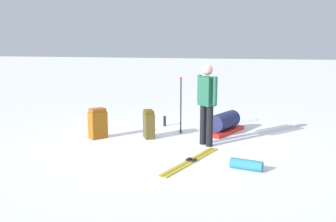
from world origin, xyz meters
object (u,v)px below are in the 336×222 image
object	(u,v)px
ski_poles_planted_near	(181,103)
sleeping_mat_rolled	(246,165)
gear_sled	(224,123)
thermos_bottle	(165,121)
backpack_large_dark	(149,124)
skier_standing	(207,101)
ski_pair_near	(191,161)
backpack_bright	(98,124)

from	to	relation	value
ski_poles_planted_near	sleeping_mat_rolled	size ratio (longest dim) A/B	2.44
gear_sled	thermos_bottle	xyz separation A→B (m)	(-0.35, -1.56, -0.09)
backpack_large_dark	sleeping_mat_rolled	distance (m)	2.78
skier_standing	ski_pair_near	size ratio (longest dim) A/B	0.91
ski_pair_near	backpack_bright	world-z (taller)	backpack_bright
gear_sled	skier_standing	bearing A→B (deg)	-13.04
skier_standing	ski_pair_near	world-z (taller)	skier_standing
ski_pair_near	backpack_bright	xyz separation A→B (m)	(-1.16, -2.34, 0.32)
thermos_bottle	sleeping_mat_rolled	bearing A→B (deg)	36.73
backpack_bright	sleeping_mat_rolled	world-z (taller)	backpack_bright
backpack_large_dark	sleeping_mat_rolled	size ratio (longest dim) A/B	1.16
ski_pair_near	thermos_bottle	size ratio (longest dim) A/B	7.22
sleeping_mat_rolled	ski_pair_near	bearing A→B (deg)	-101.72
backpack_large_dark	ski_pair_near	bearing A→B (deg)	40.28
ski_poles_planted_near	sleeping_mat_rolled	distance (m)	2.83
backpack_large_dark	gear_sled	world-z (taller)	backpack_large_dark
ski_poles_planted_near	gear_sled	xyz separation A→B (m)	(-0.31, 1.00, -0.52)
backpack_bright	gear_sled	xyz separation A→B (m)	(-1.18, 2.73, -0.11)
skier_standing	thermos_bottle	size ratio (longest dim) A/B	6.54
skier_standing	ski_poles_planted_near	bearing A→B (deg)	-140.23
sleeping_mat_rolled	thermos_bottle	size ratio (longest dim) A/B	2.12
backpack_large_dark	backpack_bright	size ratio (longest dim) A/B	0.94
backpack_large_dark	thermos_bottle	size ratio (longest dim) A/B	2.46
skier_standing	sleeping_mat_rolled	size ratio (longest dim) A/B	3.09
backpack_large_dark	thermos_bottle	bearing A→B (deg)	177.31
backpack_large_dark	backpack_bright	world-z (taller)	backpack_bright
gear_sled	sleeping_mat_rolled	world-z (taller)	gear_sled
ski_poles_planted_near	gear_sled	distance (m)	1.17
backpack_large_dark	ski_poles_planted_near	xyz separation A→B (m)	(-0.58, 0.62, 0.43)
skier_standing	gear_sled	bearing A→B (deg)	166.96
gear_sled	backpack_large_dark	bearing A→B (deg)	-61.08
backpack_large_dark	gear_sled	bearing A→B (deg)	118.92
ski_pair_near	gear_sled	distance (m)	2.39
backpack_large_dark	gear_sled	size ratio (longest dim) A/B	0.48
ski_pair_near	sleeping_mat_rolled	distance (m)	1.02
skier_standing	gear_sled	world-z (taller)	skier_standing
ski_pair_near	ski_poles_planted_near	bearing A→B (deg)	-163.26
ski_pair_near	skier_standing	bearing A→B (deg)	174.28
ski_poles_planted_near	thermos_bottle	size ratio (longest dim) A/B	5.15
backpack_large_dark	thermos_bottle	xyz separation A→B (m)	(-1.24, 0.06, -0.18)
backpack_bright	thermos_bottle	world-z (taller)	backpack_bright
backpack_large_dark	sleeping_mat_rolled	xyz separation A→B (m)	(1.66, 2.22, -0.22)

